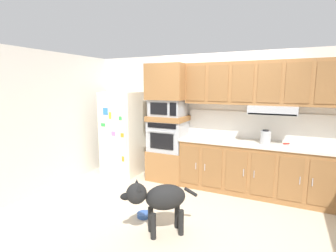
{
  "coord_description": "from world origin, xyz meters",
  "views": [
    {
      "loc": [
        1.18,
        -3.78,
        1.88
      ],
      "look_at": [
        -0.81,
        0.39,
        1.16
      ],
      "focal_mm": 27.27,
      "sensor_mm": 36.0,
      "label": 1
    }
  ],
  "objects_px": {
    "built_in_oven": "(168,136)",
    "screwdriver": "(287,144)",
    "refrigerator": "(123,133)",
    "dog_food_bowl": "(144,215)",
    "electric_kettle": "(265,137)",
    "dog": "(159,198)",
    "microwave": "(168,108)"
  },
  "relations": [
    {
      "from": "built_in_oven",
      "to": "screwdriver",
      "type": "distance_m",
      "value": 2.16
    },
    {
      "from": "refrigerator",
      "to": "dog_food_bowl",
      "type": "distance_m",
      "value": 2.21
    },
    {
      "from": "built_in_oven",
      "to": "refrigerator",
      "type": "bearing_deg",
      "value": -176.3
    },
    {
      "from": "electric_kettle",
      "to": "dog",
      "type": "height_order",
      "value": "electric_kettle"
    },
    {
      "from": "refrigerator",
      "to": "dog_food_bowl",
      "type": "height_order",
      "value": "refrigerator"
    },
    {
      "from": "built_in_oven",
      "to": "electric_kettle",
      "type": "relative_size",
      "value": 2.92
    },
    {
      "from": "dog_food_bowl",
      "to": "electric_kettle",
      "type": "bearing_deg",
      "value": 45.59
    },
    {
      "from": "screwdriver",
      "to": "dog_food_bowl",
      "type": "bearing_deg",
      "value": -138.18
    },
    {
      "from": "dog",
      "to": "electric_kettle",
      "type": "bearing_deg",
      "value": -160.97
    },
    {
      "from": "refrigerator",
      "to": "built_in_oven",
      "type": "xyz_separation_m",
      "value": [
        1.05,
        0.07,
        0.02
      ]
    },
    {
      "from": "refrigerator",
      "to": "screwdriver",
      "type": "height_order",
      "value": "refrigerator"
    },
    {
      "from": "refrigerator",
      "to": "microwave",
      "type": "xyz_separation_m",
      "value": [
        1.05,
        0.07,
        0.58
      ]
    },
    {
      "from": "microwave",
      "to": "electric_kettle",
      "type": "bearing_deg",
      "value": -1.48
    },
    {
      "from": "microwave",
      "to": "dog",
      "type": "relative_size",
      "value": 0.8
    },
    {
      "from": "electric_kettle",
      "to": "dog",
      "type": "xyz_separation_m",
      "value": [
        -1.08,
        -1.8,
        -0.55
      ]
    },
    {
      "from": "screwdriver",
      "to": "dog_food_bowl",
      "type": "height_order",
      "value": "screwdriver"
    },
    {
      "from": "dog",
      "to": "dog_food_bowl",
      "type": "bearing_deg",
      "value": -75.86
    },
    {
      "from": "dog_food_bowl",
      "to": "screwdriver",
      "type": "bearing_deg",
      "value": 41.82
    },
    {
      "from": "refrigerator",
      "to": "microwave",
      "type": "relative_size",
      "value": 2.73
    },
    {
      "from": "microwave",
      "to": "screwdriver",
      "type": "xyz_separation_m",
      "value": [
        2.16,
        0.06,
        -0.53
      ]
    },
    {
      "from": "screwdriver",
      "to": "dog",
      "type": "distance_m",
      "value": 2.41
    },
    {
      "from": "screwdriver",
      "to": "dog_food_bowl",
      "type": "relative_size",
      "value": 0.82
    },
    {
      "from": "screwdriver",
      "to": "electric_kettle",
      "type": "bearing_deg",
      "value": -161.91
    },
    {
      "from": "built_in_oven",
      "to": "dog_food_bowl",
      "type": "relative_size",
      "value": 3.5
    },
    {
      "from": "refrigerator",
      "to": "dog",
      "type": "relative_size",
      "value": 2.18
    },
    {
      "from": "microwave",
      "to": "electric_kettle",
      "type": "height_order",
      "value": "microwave"
    },
    {
      "from": "electric_kettle",
      "to": "microwave",
      "type": "bearing_deg",
      "value": 178.52
    },
    {
      "from": "screwdriver",
      "to": "dog_food_bowl",
      "type": "distance_m",
      "value": 2.58
    },
    {
      "from": "refrigerator",
      "to": "microwave",
      "type": "distance_m",
      "value": 1.2
    },
    {
      "from": "screwdriver",
      "to": "electric_kettle",
      "type": "xyz_separation_m",
      "value": [
        -0.33,
        -0.11,
        0.1
      ]
    },
    {
      "from": "built_in_oven",
      "to": "dog_food_bowl",
      "type": "height_order",
      "value": "built_in_oven"
    },
    {
      "from": "refrigerator",
      "to": "microwave",
      "type": "bearing_deg",
      "value": 3.7
    }
  ]
}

